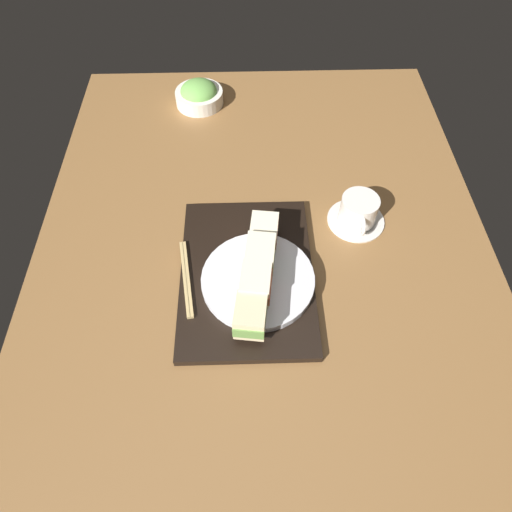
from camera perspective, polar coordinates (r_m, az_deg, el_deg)
The scene contains 10 objects.
ground_plane at distance 97.89cm, azimuth 1.02°, elevation -0.50°, with size 140.00×100.00×3.00cm, color brown.
serving_tray at distance 92.93cm, azimuth -1.19°, elevation -2.32°, with size 38.45×27.14×1.75cm, color black.
sandwich_plate at distance 90.15cm, azimuth 0.25°, elevation -3.04°, with size 22.77×22.77×1.60cm, color silver.
sandwich_nearmost at distance 93.57cm, azimuth 1.09°, elevation 3.16°, with size 8.27×6.62×4.59cm.
sandwich_inner_near at distance 88.91cm, azimuth 0.55°, elevation 0.10°, with size 8.16×6.57×6.02cm.
sandwich_inner_far at distance 85.14cm, azimuth -0.05°, elevation -3.54°, with size 8.30×6.92×6.02cm.
sandwich_farmost at distance 81.94cm, azimuth -0.71°, elevation -7.57°, with size 8.44×6.60×5.62cm.
salad_bowl at distance 134.79cm, azimuth -7.23°, elevation 19.65°, with size 13.32×13.32×6.73cm.
chopsticks_pair at distance 92.00cm, azimuth -8.83°, elevation -2.79°, with size 18.34×4.01×0.70cm.
coffee_cup at distance 102.81cm, azimuth 12.84°, elevation 5.48°, with size 13.36×12.94×6.99cm.
Camera 1 is at (56.64, -3.34, 78.28)cm, focal length 31.51 mm.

